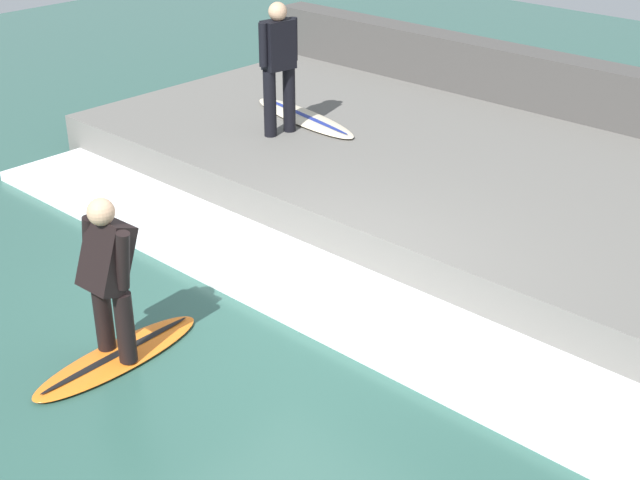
# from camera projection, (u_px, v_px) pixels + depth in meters

# --- Properties ---
(ground_plane) EXTENTS (28.00, 28.00, 0.00)m
(ground_plane) POSITION_uv_depth(u_px,v_px,m) (293.00, 320.00, 8.29)
(ground_plane) COLOR #2D564C
(concrete_ledge) EXTENTS (4.40, 10.70, 0.51)m
(concrete_ledge) POSITION_uv_depth(u_px,v_px,m) (490.00, 192.00, 10.33)
(concrete_ledge) COLOR #66635E
(concrete_ledge) RESTS_ON ground_plane
(back_wall) EXTENTS (0.50, 11.24, 1.27)m
(back_wall) POSITION_uv_depth(u_px,v_px,m) (594.00, 112.00, 11.78)
(back_wall) COLOR #474442
(back_wall) RESTS_ON ground_plane
(wave_foam_crest) EXTENTS (1.18, 10.17, 0.12)m
(wave_foam_crest) POSITION_uv_depth(u_px,v_px,m) (328.00, 296.00, 8.59)
(wave_foam_crest) COLOR white
(wave_foam_crest) RESTS_ON ground_plane
(surfboard_riding) EXTENTS (1.72, 0.54, 0.07)m
(surfboard_riding) POSITION_uv_depth(u_px,v_px,m) (118.00, 356.00, 7.71)
(surfboard_riding) COLOR orange
(surfboard_riding) RESTS_ON ground_plane
(surfer_riding) EXTENTS (0.43, 0.64, 1.46)m
(surfer_riding) POSITION_uv_depth(u_px,v_px,m) (108.00, 271.00, 7.33)
(surfer_riding) COLOR black
(surfer_riding) RESTS_ON surfboard_riding
(surfer_waiting_near) EXTENTS (0.55, 0.29, 1.66)m
(surfer_waiting_near) POSITION_uv_depth(u_px,v_px,m) (279.00, 61.00, 10.97)
(surfer_waiting_near) COLOR black
(surfer_waiting_near) RESTS_ON concrete_ledge
(surfboard_waiting_near) EXTENTS (0.85, 2.11, 0.07)m
(surfboard_waiting_near) POSITION_uv_depth(u_px,v_px,m) (304.00, 117.00, 11.86)
(surfboard_waiting_near) COLOR beige
(surfboard_waiting_near) RESTS_ON concrete_ledge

